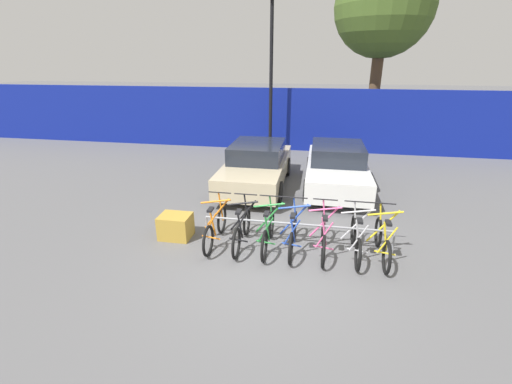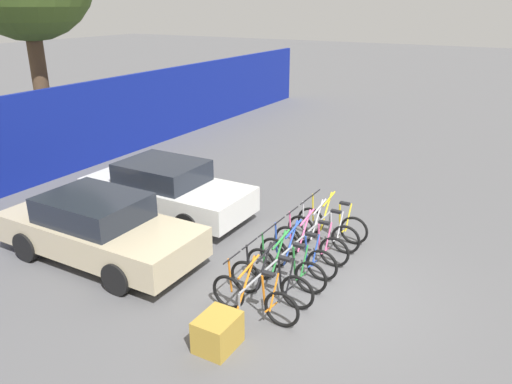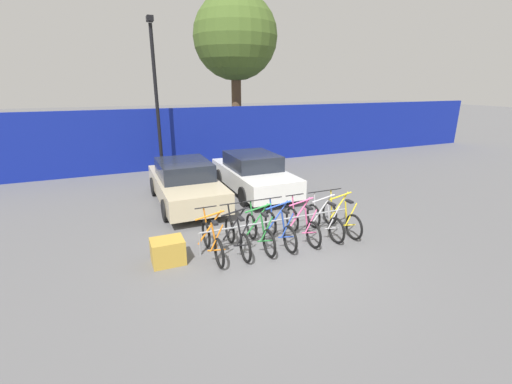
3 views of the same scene
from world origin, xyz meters
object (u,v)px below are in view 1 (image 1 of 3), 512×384
Objects in this scene: bike_rack at (296,226)px; car_white at (336,167)px; bicycle_black at (242,230)px; lamp_post at (271,70)px; bicycle_pink at (323,237)px; bicycle_orange at (215,228)px; cargo_crate at (176,226)px; tree_behind_hoarding at (384,8)px; bicycle_silver at (356,239)px; car_beige at (257,165)px; bicycle_yellow at (382,242)px; bicycle_green at (268,232)px; bicycle_blue at (293,234)px.

bike_rack is 4.13m from car_white.
bicycle_black is 0.39× the size of car_white.
lamp_post reaches higher than bike_rack.
bike_rack is 0.61m from bicycle_pink.
bike_rack is at bearing 7.22° from bicycle_orange.
cargo_crate is (-1.06, -7.88, -3.19)m from lamp_post.
bike_rack is at bearing -103.71° from car_white.
bicycle_pink is (2.35, 0.00, 0.00)m from bicycle_orange.
bicycle_silver is at bearing -98.19° from tree_behind_hoarding.
cargo_crate is at bearing 176.90° from bicycle_orange.
tree_behind_hoarding is (4.55, 10.77, 5.59)m from bicycle_orange.
car_beige is at bearing 88.93° from bicycle_orange.
bicycle_yellow is at bearing 2.41° from bicycle_orange.
car_white is at bearing 58.99° from bicycle_orange.
bicycle_silver is at bearing -1.10° from bicycle_green.
bicycle_black and bicycle_green have the same top height.
bicycle_black is 12.77m from tree_behind_hoarding.
bicycle_black is at bearing 2.41° from bicycle_orange.
bike_rack is 2.38× the size of bicycle_orange.
bicycle_yellow is at bearing -2.63° from bicycle_silver.
tree_behind_hoarding is at bearing 73.00° from bicycle_black.
bicycle_green is at bearing -76.41° from car_beige.
tree_behind_hoarding is (4.32, 6.89, 5.27)m from car_beige.
tree_behind_hoarding is at bearing 79.18° from bicycle_silver.
bicycle_orange is at bearing 178.90° from bicycle_green.
lamp_post is at bearing 114.24° from bicycle_yellow.
car_white is at bearing 101.60° from bicycle_yellow.
lamp_post is (-2.92, 7.97, 3.09)m from bicycle_silver.
bicycle_black is 1.58m from cargo_crate.
bicycle_black reaches higher than bike_rack.
bicycle_silver is 1.00× the size of bicycle_yellow.
bicycle_silver is at bearing 2.41° from bicycle_orange.
bicycle_orange is 0.39× the size of car_beige.
car_white is at bearing 74.77° from bicycle_blue.
car_white is at bearing -105.31° from tree_behind_hoarding.
bicycle_black is 8.57m from lamp_post.
bicycle_yellow is at bearing -66.64° from lamp_post.
car_beige is (-0.36, 3.89, 0.31)m from bicycle_black.
tree_behind_hoarding is (4.47, 2.80, 2.50)m from lamp_post.
bike_rack is 2.75m from cargo_crate.
car_beige is at bearing 114.81° from bicycle_pink.
bicycle_yellow is 4.24m from car_white.
lamp_post is at bearing -147.93° from tree_behind_hoarding.
bicycle_yellow is at bearing -4.82° from bike_rack.
bicycle_green is 0.39× the size of car_beige.
bicycle_black and bicycle_pink have the same top height.
lamp_post is 5.84m from tree_behind_hoarding.
bicycle_yellow is (1.18, 0.00, 0.00)m from bicycle_pink.
bicycle_pink is (0.58, -0.15, -0.11)m from bike_rack.
tree_behind_hoarding is (2.79, 10.62, 5.48)m from bike_rack.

